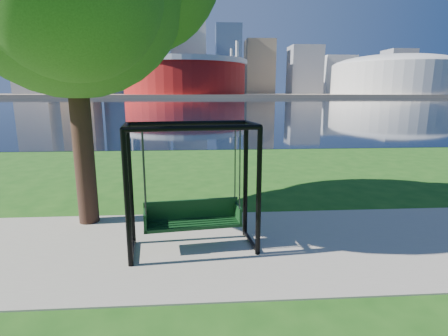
{
  "coord_description": "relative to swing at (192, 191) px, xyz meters",
  "views": [
    {
      "loc": [
        -0.43,
        -7.23,
        3.14
      ],
      "look_at": [
        0.07,
        0.0,
        1.57
      ],
      "focal_mm": 28.0,
      "sensor_mm": 36.0,
      "label": 1
    }
  ],
  "objects": [
    {
      "name": "path",
      "position": [
        0.6,
        0.07,
        -1.23
      ],
      "size": [
        120.0,
        4.0,
        0.03
      ],
      "primitive_type": "cube",
      "color": "#9E937F",
      "rests_on": "ground"
    },
    {
      "name": "river",
      "position": [
        0.6,
        102.57,
        -1.24
      ],
      "size": [
        900.0,
        180.0,
        0.02
      ],
      "primitive_type": "cube",
      "color": "black",
      "rests_on": "ground"
    },
    {
      "name": "arena",
      "position": [
        135.6,
        235.57,
        14.63
      ],
      "size": [
        84.0,
        84.0,
        26.56
      ],
      "color": "beige",
      "rests_on": "far_bank"
    },
    {
      "name": "skyline",
      "position": [
        -3.66,
        319.96,
        34.64
      ],
      "size": [
        392.0,
        66.0,
        96.5
      ],
      "color": "gray",
      "rests_on": "far_bank"
    },
    {
      "name": "swing",
      "position": [
        0.0,
        0.0,
        0.0
      ],
      "size": [
        2.63,
        1.4,
        2.58
      ],
      "rotation": [
        0.0,
        0.0,
        0.13
      ],
      "color": "black",
      "rests_on": "ground"
    },
    {
      "name": "ground",
      "position": [
        0.6,
        0.57,
        -1.25
      ],
      "size": [
        900.0,
        900.0,
        0.0
      ],
      "primitive_type": "plane",
      "color": "#1E5114",
      "rests_on": "ground"
    },
    {
      "name": "far_bank",
      "position": [
        0.6,
        306.57,
        -0.25
      ],
      "size": [
        900.0,
        228.0,
        2.0
      ],
      "primitive_type": "cube",
      "color": "#937F60",
      "rests_on": "ground"
    },
    {
      "name": "stadium",
      "position": [
        -9.4,
        235.57,
        12.98
      ],
      "size": [
        83.0,
        83.0,
        32.0
      ],
      "color": "maroon",
      "rests_on": "far_bank"
    }
  ]
}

